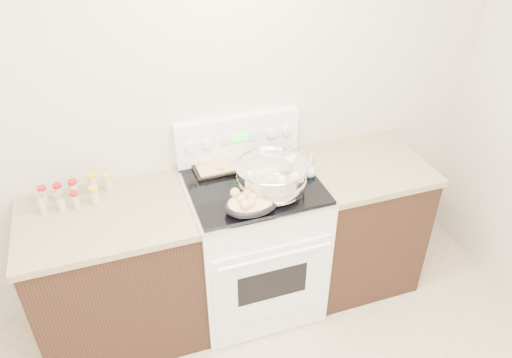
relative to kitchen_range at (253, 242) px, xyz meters
name	(u,v)px	position (x,y,z in m)	size (l,w,h in m)	color
room_shell	(302,266)	(-0.35, -1.42, 1.21)	(4.10, 3.60, 2.75)	beige
counter_left	(118,276)	(-0.83, 0.01, -0.03)	(0.93, 0.67, 0.92)	black
counter_right	(357,221)	(0.73, 0.01, -0.03)	(0.73, 0.67, 0.92)	black
kitchen_range	(253,242)	(0.00, 0.00, 0.00)	(0.78, 0.73, 1.22)	white
mixing_bowl	(271,178)	(0.07, -0.12, 0.55)	(0.50, 0.50, 0.24)	silver
roasting_pan	(252,202)	(-0.09, -0.24, 0.50)	(0.34, 0.26, 0.12)	black
baking_sheet	(225,162)	(-0.10, 0.23, 0.47)	(0.40, 0.29, 0.06)	black
wooden_spoon	(247,185)	(-0.05, -0.04, 0.46)	(0.12, 0.24, 0.04)	tan
blue_ladle	(310,170)	(0.34, -0.03, 0.49)	(0.15, 0.25, 0.09)	#92C9DA
spice_jars	(73,193)	(-0.97, 0.17, 0.49)	(0.40, 0.15, 0.13)	#BFB28C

